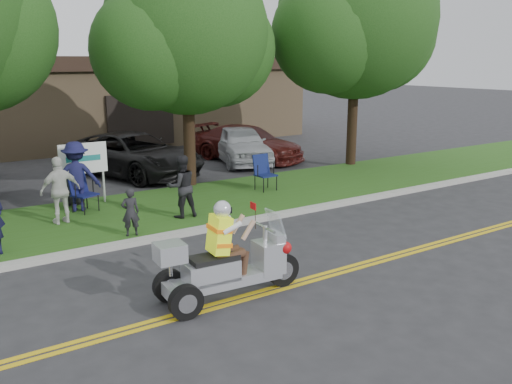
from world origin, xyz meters
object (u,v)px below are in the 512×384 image
trike_scooter (225,265)px  lawn_chair_a (263,170)px  spectator_adult_mid (182,186)px  parked_car_mid (133,154)px  parked_car_far_right (240,144)px  spectator_adult_right (60,190)px  parked_car_right (248,143)px  lawn_chair_b (81,189)px

trike_scooter → lawn_chair_a: 7.42m
trike_scooter → spectator_adult_mid: size_ratio=1.69×
parked_car_mid → parked_car_far_right: (4.30, 0.02, -0.01)m
spectator_adult_right → parked_car_right: size_ratio=0.34×
spectator_adult_mid → spectator_adult_right: 2.81m
spectator_adult_mid → parked_car_far_right: 7.84m
parked_car_far_right → lawn_chair_b: bearing=-134.1°
spectator_adult_mid → parked_car_mid: bearing=-95.8°
trike_scooter → lawn_chair_a: trike_scooter is taller
parked_car_mid → trike_scooter: bearing=-123.0°
spectator_adult_mid → spectator_adult_right: size_ratio=0.96×
spectator_adult_right → lawn_chair_b: bearing=-137.6°
lawn_chair_b → parked_car_far_right: size_ratio=0.24×
lawn_chair_a → spectator_adult_mid: (-3.29, -1.31, 0.18)m
lawn_chair_b → spectator_adult_mid: size_ratio=0.67×
lawn_chair_b → parked_car_mid: parked_car_mid is taller
lawn_chair_a → parked_car_mid: parked_car_mid is taller
parked_car_mid → parked_car_right: bearing=-16.6°
parked_car_mid → parked_car_right: 4.81m
spectator_adult_mid → parked_car_far_right: size_ratio=0.36×
trike_scooter → spectator_adult_mid: (1.37, 4.46, 0.28)m
trike_scooter → lawn_chair_a: (4.67, 5.77, 0.10)m
trike_scooter → spectator_adult_right: bearing=106.4°
lawn_chair_a → parked_car_mid: bearing=115.5°
spectator_adult_right → parked_car_mid: 5.89m
lawn_chair_b → parked_car_mid: bearing=28.5°
spectator_adult_right → parked_car_right: bearing=-155.4°
lawn_chair_a → parked_car_right: parked_car_right is taller
lawn_chair_a → spectator_adult_mid: spectator_adult_mid is taller
parked_car_right → parked_car_far_right: 0.57m
parked_car_right → parked_car_far_right: bearing=-174.4°
spectator_adult_right → parked_car_right: spectator_adult_right is taller
trike_scooter → spectator_adult_mid: trike_scooter is taller
spectator_adult_right → parked_car_far_right: (7.87, 4.71, -0.17)m
spectator_adult_right → parked_car_far_right: spectator_adult_right is taller
trike_scooter → lawn_chair_b: trike_scooter is taller
trike_scooter → parked_car_right: (7.15, 10.53, 0.08)m
spectator_adult_mid → lawn_chair_a: bearing=-154.6°
lawn_chair_a → parked_car_mid: (-2.32, 4.47, 0.04)m
lawn_chair_b → parked_car_far_right: 8.18m
spectator_adult_mid → parked_car_right: size_ratio=0.33×
spectator_adult_right → parked_car_mid: size_ratio=0.30×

